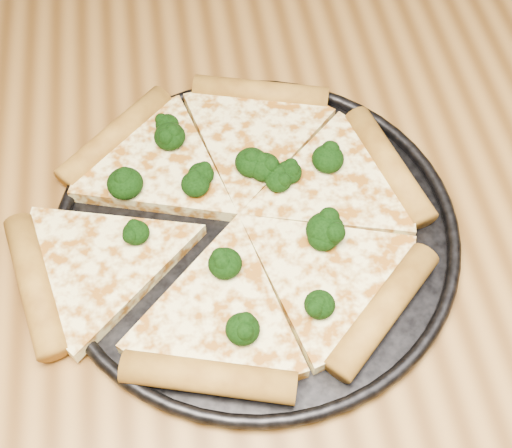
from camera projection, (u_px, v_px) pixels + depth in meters
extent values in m
cube|color=olive|center=(265.00, 277.00, 0.67)|extent=(1.20, 0.90, 0.04)
cylinder|color=black|center=(256.00, 231.00, 0.68)|extent=(0.38, 0.38, 0.01)
torus|color=black|center=(256.00, 227.00, 0.67)|extent=(0.40, 0.40, 0.01)
cylinder|color=#B27E2C|center=(389.00, 165.00, 0.70)|extent=(0.06, 0.15, 0.03)
cylinder|color=#B27E2C|center=(261.00, 93.00, 0.76)|extent=(0.15, 0.07, 0.03)
cylinder|color=#B27E2C|center=(115.00, 136.00, 0.72)|extent=(0.13, 0.12, 0.03)
cylinder|color=#B27E2C|center=(35.00, 284.00, 0.63)|extent=(0.06, 0.15, 0.03)
cylinder|color=#B27E2C|center=(209.00, 377.00, 0.58)|extent=(0.15, 0.07, 0.03)
cylinder|color=#B27E2C|center=(383.00, 310.00, 0.61)|extent=(0.13, 0.12, 0.03)
ellipsoid|color=black|center=(264.00, 167.00, 0.69)|extent=(0.03, 0.03, 0.02)
ellipsoid|color=black|center=(252.00, 162.00, 0.69)|extent=(0.03, 0.03, 0.03)
ellipsoid|color=black|center=(125.00, 183.00, 0.67)|extent=(0.04, 0.04, 0.03)
ellipsoid|color=black|center=(289.00, 172.00, 0.68)|extent=(0.03, 0.03, 0.02)
ellipsoid|color=black|center=(243.00, 329.00, 0.59)|extent=(0.03, 0.03, 0.02)
ellipsoid|color=black|center=(195.00, 184.00, 0.68)|extent=(0.03, 0.03, 0.02)
ellipsoid|color=black|center=(323.00, 237.00, 0.64)|extent=(0.03, 0.03, 0.02)
ellipsoid|color=black|center=(225.00, 263.00, 0.62)|extent=(0.03, 0.03, 0.02)
ellipsoid|color=black|center=(320.00, 305.00, 0.60)|extent=(0.03, 0.03, 0.02)
ellipsoid|color=black|center=(278.00, 180.00, 0.68)|extent=(0.03, 0.03, 0.02)
ellipsoid|color=black|center=(201.00, 174.00, 0.68)|extent=(0.03, 0.03, 0.02)
ellipsoid|color=black|center=(325.00, 230.00, 0.64)|extent=(0.04, 0.04, 0.03)
ellipsoid|color=black|center=(328.00, 159.00, 0.69)|extent=(0.03, 0.03, 0.02)
ellipsoid|color=black|center=(170.00, 136.00, 0.71)|extent=(0.03, 0.03, 0.02)
ellipsoid|color=black|center=(136.00, 233.00, 0.64)|extent=(0.03, 0.03, 0.02)
ellipsoid|color=black|center=(167.00, 124.00, 0.72)|extent=(0.02, 0.02, 0.02)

